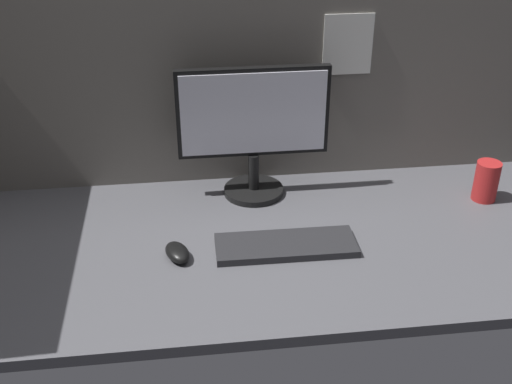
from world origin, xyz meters
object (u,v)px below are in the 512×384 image
(mouse, at_px, (177,252))
(mug_red_plastic, at_px, (486,181))
(monitor, at_px, (253,126))
(keyboard, at_px, (286,245))

(mouse, bearing_deg, mug_red_plastic, -8.06)
(monitor, distance_m, mouse, 0.45)
(monitor, relative_size, keyboard, 1.19)
(monitor, xyz_separation_m, keyboard, (0.05, -0.31, -0.21))
(keyboard, distance_m, mug_red_plastic, 0.66)
(monitor, distance_m, keyboard, 0.38)
(monitor, xyz_separation_m, mug_red_plastic, (0.68, -0.13, -0.16))
(keyboard, distance_m, mouse, 0.28)
(monitor, relative_size, mouse, 4.59)
(keyboard, relative_size, mug_red_plastic, 3.06)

